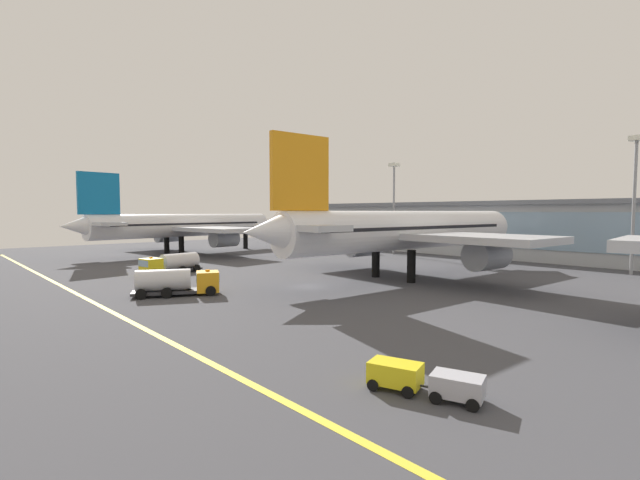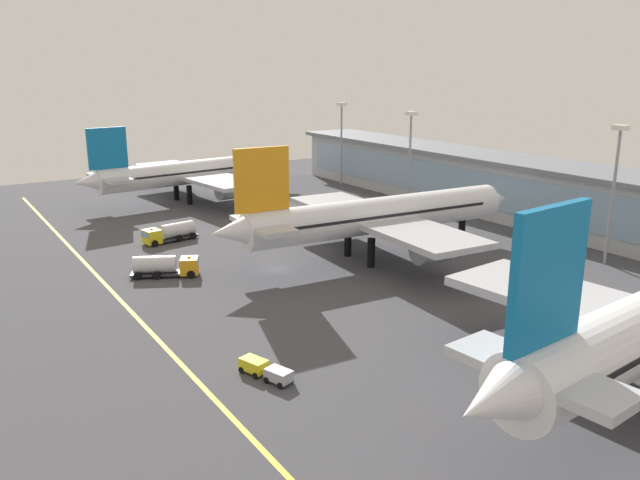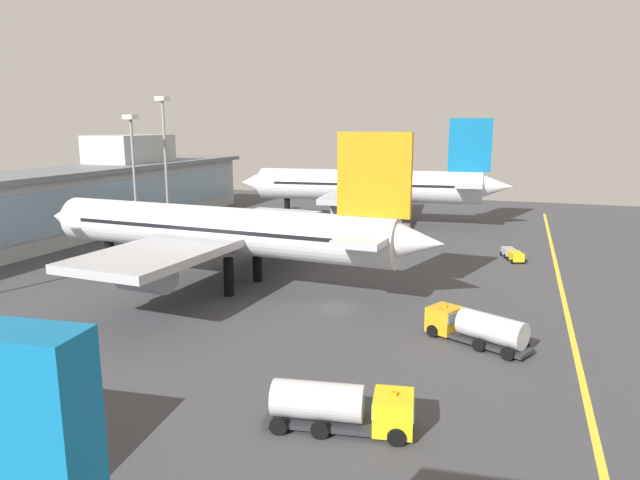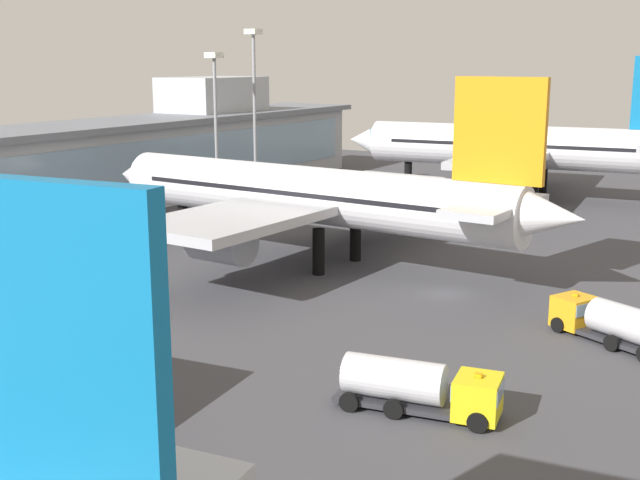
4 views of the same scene
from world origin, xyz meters
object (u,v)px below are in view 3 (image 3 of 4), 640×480
at_px(airliner_far_right, 369,186).
at_px(apron_light_mast_east, 133,156).
at_px(airliner_near_right, 219,231).
at_px(service_truck_far, 474,326).
at_px(apron_light_mast_centre, 165,144).
at_px(baggage_tug_near, 512,254).
at_px(fuel_tanker_truck, 344,406).

relative_size(airliner_far_right, apron_light_mast_east, 2.56).
bearing_deg(airliner_near_right, service_truck_far, 166.87).
relative_size(service_truck_far, apron_light_mast_centre, 0.40).
height_order(airliner_near_right, baggage_tug_near, airliner_near_right).
relative_size(baggage_tug_near, apron_light_mast_centre, 0.25).
bearing_deg(apron_light_mast_east, apron_light_mast_centre, -8.96).
xyz_separation_m(service_truck_far, apron_light_mast_east, (28.31, 55.42, 11.82)).
xyz_separation_m(fuel_tanker_truck, service_truck_far, (16.98, -6.25, 0.00)).
xyz_separation_m(airliner_far_right, apron_light_mast_centre, (-19.02, 30.79, 7.95)).
height_order(airliner_far_right, baggage_tug_near, airliner_far_right).
bearing_deg(airliner_near_right, airliner_far_right, -93.52).
xyz_separation_m(airliner_far_right, baggage_tug_near, (-21.28, -26.05, -6.30)).
relative_size(apron_light_mast_centre, apron_light_mast_east, 1.16).
height_order(apron_light_mast_centre, apron_light_mast_east, apron_light_mast_centre).
bearing_deg(baggage_tug_near, apron_light_mast_centre, -111.22).
bearing_deg(baggage_tug_near, fuel_tanker_truck, -28.88).
height_order(fuel_tanker_truck, baggage_tug_near, fuel_tanker_truck).
height_order(fuel_tanker_truck, apron_light_mast_centre, apron_light_mast_centre).
relative_size(airliner_near_right, apron_light_mast_east, 2.58).
distance_m(fuel_tanker_truck, baggage_tug_near, 50.89).
relative_size(service_truck_far, apron_light_mast_east, 0.46).
bearing_deg(airliner_near_right, apron_light_mast_centre, -43.40).
bearing_deg(airliner_far_right, fuel_tanker_truck, 97.75).
distance_m(airliner_near_right, service_truck_far, 30.63).
distance_m(service_truck_far, apron_light_mast_east, 63.35).
bearing_deg(fuel_tanker_truck, apron_light_mast_east, 127.90).
bearing_deg(apron_light_mast_centre, baggage_tug_near, -92.28).
bearing_deg(airliner_far_right, apron_light_mast_east, 33.45).
distance_m(airliner_far_right, apron_light_mast_centre, 37.05).
bearing_deg(airliner_far_right, apron_light_mast_centre, 25.87).
bearing_deg(apron_light_mast_east, service_truck_far, -117.06).
relative_size(airliner_near_right, fuel_tanker_truck, 5.48).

